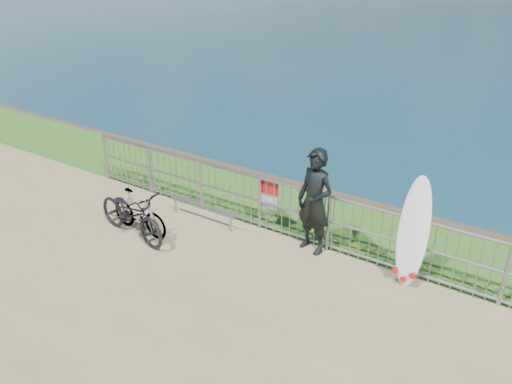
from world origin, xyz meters
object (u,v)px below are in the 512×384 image
Objects in this scene: surfboard at (413,236)px; bicycle_far at (139,212)px; bicycle_near at (131,214)px; surfer at (315,202)px.

bicycle_far is at bearing -165.26° from surfboard.
bicycle_near is (-4.94, -1.51, -0.37)m from surfboard.
surfer is 1.04× the size of bicycle_near.
surfer is at bearing 179.60° from surfboard.
surfboard is at bearing -64.39° from bicycle_near.
bicycle_near reaches higher than bicycle_far.
bicycle_near is 1.29× the size of bicycle_far.
surfer is at bearing -64.82° from bicycle_far.
surfboard is at bearing -72.71° from bicycle_far.
surfer is 1.80m from surfboard.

